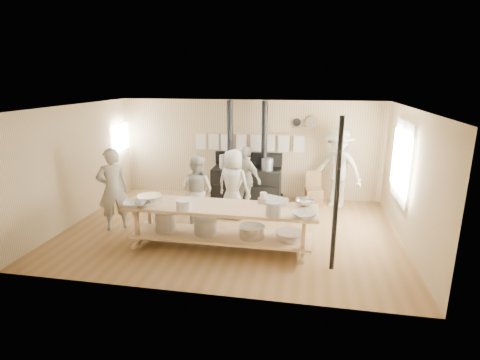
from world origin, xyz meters
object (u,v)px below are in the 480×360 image
Objects in this scene: stove at (246,180)px; cook_left at (197,191)px; cook_by_window at (338,168)px; prep_table at (220,222)px; roasting_pan at (273,201)px; cook_far_left at (113,189)px; cook_center at (233,184)px; chair at (314,195)px; cook_right at (246,179)px.

stove reaches higher than cook_left.
stove is at bearing -152.72° from cook_by_window.
roasting_pan reaches higher than prep_table.
cook_far_left is (-2.43, 0.52, 0.37)m from prep_table.
roasting_pan is at bearing 146.50° from cook_center.
prep_table is 1.30m from cook_left.
prep_table is at bearing -161.04° from roasting_pan.
cook_by_window is at bearing 172.56° from cook_far_left.
stove is 5.38× the size of roasting_pan.
stove is at bearing 166.62° from chair.
cook_center is 0.57m from cook_right.
stove is 3.51m from cook_far_left.
chair is 1.78× the size of roasting_pan.
cook_left is at bearing -152.42° from chair.
cook_left is at bearing 157.76° from roasting_pan.
cook_right is 1.86× the size of chair.
cook_center reaches higher than cook_left.
stove reaches higher than roasting_pan.
cook_right is (2.57, 1.62, -0.09)m from cook_far_left.
cook_by_window is at bearing -10.33° from chair.
cook_left is at bearing 86.29° from cook_right.
cook_far_left reaches higher than cook_right.
cook_left is 3.17m from chair.
cook_center is 2.70m from cook_by_window.
cook_right is (0.88, 1.11, 0.01)m from cook_left.
stove reaches higher than cook_right.
cook_far_left reaches higher than cook_left.
cook_far_left is 3.67× the size of roasting_pan.
prep_table is (-0.00, -3.02, -0.00)m from stove.
stove is 1.63× the size of cook_right.
stove is 3.02m from prep_table.
cook_right reaches higher than roasting_pan.
cook_center is 3.35× the size of roasting_pan.
stove reaches higher than prep_table.
cook_center is at bearing 103.76° from cook_right.
roasting_pan is (1.71, -0.70, 0.11)m from cook_left.
chair is (1.77, 2.87, -0.27)m from prep_table.
cook_center is 1.01× the size of cook_right.
cook_by_window reaches higher than cook_far_left.
prep_table is 1.81× the size of cook_by_window.
cook_left is at bearing -110.70° from stove.
cook_by_window is (2.31, 2.85, 0.48)m from prep_table.
stove is 0.72× the size of prep_table.
cook_far_left is at bearing 176.86° from roasting_pan.
cook_far_left is at bearing 67.13° from cook_right.
cook_right reaches higher than chair.
stove is 2.88m from roasting_pan.
stove is at bearing -46.60° from cook_right.
cook_far_left is at bearing 168.02° from prep_table.
cook_far_left is at bearing 42.34° from cook_center.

